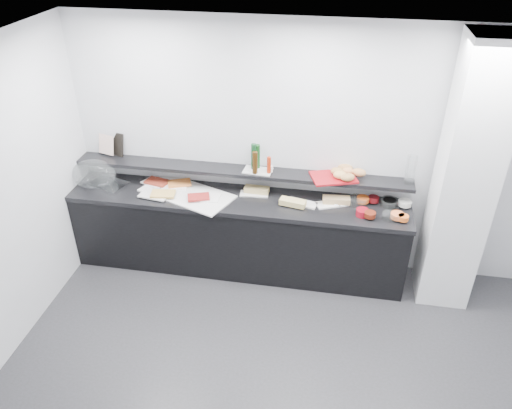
% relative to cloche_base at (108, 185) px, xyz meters
% --- Properties ---
extents(ground, '(5.00, 5.00, 0.00)m').
position_rel_cloche_base_xyz_m(ground, '(2.14, -1.70, -0.92)').
color(ground, '#2D2D30').
rests_on(ground, ground).
extents(back_wall, '(5.00, 0.02, 2.70)m').
position_rel_cloche_base_xyz_m(back_wall, '(2.14, 0.30, 0.43)').
color(back_wall, silver).
rests_on(back_wall, ground).
extents(ceiling, '(5.00, 5.00, 0.00)m').
position_rel_cloche_base_xyz_m(ceiling, '(2.14, -1.70, 1.78)').
color(ceiling, white).
rests_on(ceiling, back_wall).
extents(column, '(0.50, 0.50, 2.70)m').
position_rel_cloche_base_xyz_m(column, '(3.64, -0.05, 0.43)').
color(column, white).
rests_on(column, ground).
extents(buffet_cabinet, '(3.60, 0.60, 0.85)m').
position_rel_cloche_base_xyz_m(buffet_cabinet, '(1.44, 0.00, -0.50)').
color(buffet_cabinet, black).
rests_on(buffet_cabinet, ground).
extents(counter_top, '(3.62, 0.62, 0.05)m').
position_rel_cloche_base_xyz_m(counter_top, '(1.44, 0.00, -0.05)').
color(counter_top, black).
rests_on(counter_top, buffet_cabinet).
extents(wall_shelf, '(3.60, 0.25, 0.04)m').
position_rel_cloche_base_xyz_m(wall_shelf, '(1.44, 0.18, 0.21)').
color(wall_shelf, black).
rests_on(wall_shelf, back_wall).
extents(cloche_base, '(0.46, 0.37, 0.04)m').
position_rel_cloche_base_xyz_m(cloche_base, '(0.00, 0.00, 0.00)').
color(cloche_base, '#B4B8BB').
rests_on(cloche_base, counter_top).
extents(cloche_dome, '(0.53, 0.40, 0.34)m').
position_rel_cloche_base_xyz_m(cloche_dome, '(-0.16, 0.02, 0.11)').
color(cloche_dome, white).
rests_on(cloche_dome, cloche_base).
extents(linen_runner, '(1.10, 0.81, 0.01)m').
position_rel_cloche_base_xyz_m(linen_runner, '(0.90, -0.01, -0.01)').
color(linen_runner, silver).
rests_on(linen_runner, counter_top).
extents(platter_meat_a, '(0.32, 0.27, 0.01)m').
position_rel_cloche_base_xyz_m(platter_meat_a, '(0.49, 0.13, 0.00)').
color(platter_meat_a, white).
rests_on(platter_meat_a, linen_runner).
extents(food_meat_a, '(0.28, 0.21, 0.02)m').
position_rel_cloche_base_xyz_m(food_meat_a, '(0.52, 0.12, 0.02)').
color(food_meat_a, maroon).
rests_on(food_meat_a, platter_meat_a).
extents(platter_salmon, '(0.31, 0.24, 0.01)m').
position_rel_cloche_base_xyz_m(platter_salmon, '(0.72, 0.10, 0.00)').
color(platter_salmon, white).
rests_on(platter_salmon, linen_runner).
extents(food_salmon, '(0.29, 0.24, 0.02)m').
position_rel_cloche_base_xyz_m(food_salmon, '(0.77, 0.14, 0.02)').
color(food_salmon, orange).
rests_on(food_salmon, platter_salmon).
extents(platter_cheese, '(0.34, 0.25, 0.01)m').
position_rel_cloche_base_xyz_m(platter_cheese, '(0.58, -0.11, 0.00)').
color(platter_cheese, silver).
rests_on(platter_cheese, linen_runner).
extents(food_cheese, '(0.27, 0.19, 0.02)m').
position_rel_cloche_base_xyz_m(food_cheese, '(0.67, -0.11, 0.02)').
color(food_cheese, '#D6AA53').
rests_on(food_cheese, platter_cheese).
extents(platter_meat_b, '(0.28, 0.19, 0.01)m').
position_rel_cloche_base_xyz_m(platter_meat_b, '(1.13, -0.07, 0.00)').
color(platter_meat_b, white).
rests_on(platter_meat_b, linen_runner).
extents(food_meat_b, '(0.26, 0.21, 0.02)m').
position_rel_cloche_base_xyz_m(food_meat_b, '(1.06, -0.11, 0.02)').
color(food_meat_b, maroon).
rests_on(food_meat_b, platter_meat_b).
extents(sandwich_plate_left, '(0.31, 0.15, 0.01)m').
position_rel_cloche_base_xyz_m(sandwich_plate_left, '(1.61, 0.11, -0.01)').
color(sandwich_plate_left, silver).
rests_on(sandwich_plate_left, counter_top).
extents(sandwich_food_left, '(0.27, 0.11, 0.06)m').
position_rel_cloche_base_xyz_m(sandwich_food_left, '(1.63, 0.14, 0.02)').
color(sandwich_food_left, tan).
rests_on(sandwich_food_left, sandwich_plate_left).
extents(tongs_left, '(0.16, 0.01, 0.01)m').
position_rel_cloche_base_xyz_m(tongs_left, '(1.59, 0.02, -0.00)').
color(tongs_left, '#B5B7BC').
rests_on(tongs_left, sandwich_plate_left).
extents(sandwich_plate_mid, '(0.33, 0.20, 0.01)m').
position_rel_cloche_base_xyz_m(sandwich_plate_mid, '(2.13, 0.01, -0.01)').
color(sandwich_plate_mid, white).
rests_on(sandwich_plate_mid, counter_top).
extents(sandwich_food_mid, '(0.28, 0.15, 0.06)m').
position_rel_cloche_base_xyz_m(sandwich_food_mid, '(2.04, -0.06, 0.02)').
color(sandwich_food_mid, tan).
rests_on(sandwich_food_mid, sandwich_plate_mid).
extents(tongs_mid, '(0.14, 0.09, 0.01)m').
position_rel_cloche_base_xyz_m(tongs_mid, '(1.97, -0.04, -0.00)').
color(tongs_mid, silver).
rests_on(tongs_mid, sandwich_plate_mid).
extents(sandwich_plate_right, '(0.36, 0.26, 0.01)m').
position_rel_cloche_base_xyz_m(sandwich_plate_right, '(2.44, 0.05, -0.01)').
color(sandwich_plate_right, white).
rests_on(sandwich_plate_right, counter_top).
extents(sandwich_food_right, '(0.29, 0.13, 0.06)m').
position_rel_cloche_base_xyz_m(sandwich_food_right, '(2.48, 0.07, 0.02)').
color(sandwich_food_right, tan).
rests_on(sandwich_food_right, sandwich_plate_right).
extents(tongs_right, '(0.16, 0.04, 0.01)m').
position_rel_cloche_base_xyz_m(tongs_right, '(2.45, 0.02, -0.00)').
color(tongs_right, silver).
rests_on(tongs_right, sandwich_plate_right).
extents(bowl_glass_fruit, '(0.25, 0.25, 0.07)m').
position_rel_cloche_base_xyz_m(bowl_glass_fruit, '(2.69, 0.10, 0.02)').
color(bowl_glass_fruit, white).
rests_on(bowl_glass_fruit, counter_top).
extents(fill_glass_fruit, '(0.14, 0.14, 0.05)m').
position_rel_cloche_base_xyz_m(fill_glass_fruit, '(2.75, 0.13, 0.03)').
color(fill_glass_fruit, '#D7561D').
rests_on(fill_glass_fruit, bowl_glass_fruit).
extents(bowl_black_jam, '(0.15, 0.15, 0.07)m').
position_rel_cloche_base_xyz_m(bowl_black_jam, '(3.01, 0.12, 0.02)').
color(bowl_black_jam, black).
rests_on(bowl_black_jam, counter_top).
extents(fill_black_jam, '(0.13, 0.13, 0.05)m').
position_rel_cloche_base_xyz_m(fill_black_jam, '(2.85, 0.15, 0.03)').
color(fill_black_jam, '#5B0D11').
rests_on(fill_black_jam, bowl_black_jam).
extents(bowl_glass_cream, '(0.24, 0.24, 0.07)m').
position_rel_cloche_base_xyz_m(bowl_glass_cream, '(3.02, 0.13, 0.02)').
color(bowl_glass_cream, silver).
rests_on(bowl_glass_cream, counter_top).
extents(fill_glass_cream, '(0.16, 0.16, 0.05)m').
position_rel_cloche_base_xyz_m(fill_glass_cream, '(3.17, 0.13, 0.03)').
color(fill_glass_cream, white).
rests_on(fill_glass_cream, bowl_glass_cream).
extents(bowl_red_jam, '(0.16, 0.16, 0.07)m').
position_rel_cloche_base_xyz_m(bowl_red_jam, '(2.74, -0.11, 0.02)').
color(bowl_red_jam, maroon).
rests_on(bowl_red_jam, counter_top).
extents(fill_red_jam, '(0.15, 0.15, 0.05)m').
position_rel_cloche_base_xyz_m(fill_red_jam, '(2.81, -0.15, 0.03)').
color(fill_red_jam, '#591A0C').
rests_on(fill_red_jam, bowl_red_jam).
extents(bowl_glass_salmon, '(0.15, 0.15, 0.07)m').
position_rel_cloche_base_xyz_m(bowl_glass_salmon, '(3.00, -0.14, 0.02)').
color(bowl_glass_salmon, silver).
rests_on(bowl_glass_salmon, counter_top).
extents(fill_glass_salmon, '(0.16, 0.16, 0.05)m').
position_rel_cloche_base_xyz_m(fill_glass_salmon, '(3.08, -0.12, 0.03)').
color(fill_glass_salmon, orange).
rests_on(fill_glass_salmon, bowl_glass_salmon).
extents(bowl_black_fruit, '(0.13, 0.13, 0.07)m').
position_rel_cloche_base_xyz_m(bowl_black_fruit, '(3.07, -0.09, 0.02)').
color(bowl_black_fruit, black).
rests_on(bowl_black_fruit, counter_top).
extents(fill_black_fruit, '(0.14, 0.14, 0.05)m').
position_rel_cloche_base_xyz_m(fill_black_fruit, '(3.13, -0.15, 0.03)').
color(fill_black_fruit, orange).
rests_on(fill_black_fruit, bowl_black_fruit).
extents(framed_print, '(0.24, 0.15, 0.26)m').
position_rel_cloche_base_xyz_m(framed_print, '(0.00, 0.30, 0.36)').
color(framed_print, black).
rests_on(framed_print, wall_shelf).
extents(print_art, '(0.21, 0.10, 0.22)m').
position_rel_cloche_base_xyz_m(print_art, '(-0.08, 0.25, 0.36)').
color(print_art, beige).
rests_on(print_art, framed_print).
extents(condiment_tray, '(0.31, 0.21, 0.01)m').
position_rel_cloche_base_xyz_m(condiment_tray, '(1.63, 0.17, 0.24)').
color(condiment_tray, silver).
rests_on(condiment_tray, wall_shelf).
extents(bottle_green_a, '(0.07, 0.07, 0.26)m').
position_rel_cloche_base_xyz_m(bottle_green_a, '(1.62, 0.24, 0.37)').
color(bottle_green_a, '#103C15').
rests_on(bottle_green_a, condiment_tray).
extents(bottle_brown, '(0.07, 0.07, 0.24)m').
position_rel_cloche_base_xyz_m(bottle_brown, '(1.62, 0.11, 0.36)').
color(bottle_brown, '#311D09').
rests_on(bottle_brown, condiment_tray).
extents(bottle_green_b, '(0.07, 0.07, 0.28)m').
position_rel_cloche_base_xyz_m(bottle_green_b, '(1.58, 0.21, 0.38)').
color(bottle_green_b, '#0E3619').
rests_on(bottle_green_b, condiment_tray).
extents(bottle_hot, '(0.05, 0.05, 0.18)m').
position_rel_cloche_base_xyz_m(bottle_hot, '(1.76, 0.14, 0.33)').
color(bottle_hot, '#A6250B').
rests_on(bottle_hot, condiment_tray).
extents(shaker_salt, '(0.04, 0.04, 0.07)m').
position_rel_cloche_base_xyz_m(shaker_salt, '(1.78, 0.16, 0.28)').
color(shaker_salt, white).
rests_on(shaker_salt, condiment_tray).
extents(shaker_pepper, '(0.04, 0.04, 0.07)m').
position_rel_cloche_base_xyz_m(shaker_pepper, '(1.76, 0.18, 0.28)').
color(shaker_pepper, white).
rests_on(shaker_pepper, condiment_tray).
extents(bread_tray, '(0.52, 0.44, 0.02)m').
position_rel_cloche_base_xyz_m(bread_tray, '(2.42, 0.16, 0.24)').
color(bread_tray, '#A21119').
rests_on(bread_tray, wall_shelf).
extents(bread_roll_n, '(0.16, 0.11, 0.08)m').
position_rel_cloche_base_xyz_m(bread_roll_n, '(2.54, 0.30, 0.29)').
color(bread_roll_n, '#AD7842').
rests_on(bread_roll_n, bread_tray).
extents(bread_roll_ne, '(0.16, 0.12, 0.08)m').
position_rel_cloche_base_xyz_m(bread_roll_ne, '(2.68, 0.22, 0.29)').
color(bread_roll_ne, '#BA7E47').
rests_on(bread_roll_ne, bread_tray).
extents(bread_roll_sw, '(0.16, 0.11, 0.08)m').
position_rel_cloche_base_xyz_m(bread_roll_sw, '(2.49, 0.12, 0.29)').
color(bread_roll_sw, tan).
rests_on(bread_roll_sw, bread_tray).
extents(bread_roll_s, '(0.17, 0.14, 0.08)m').
position_rel_cloche_base_xyz_m(bread_roll_s, '(2.57, 0.09, 0.29)').
color(bread_roll_s, '#AB7841').
rests_on(bread_roll_s, bread_tray).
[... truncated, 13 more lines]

